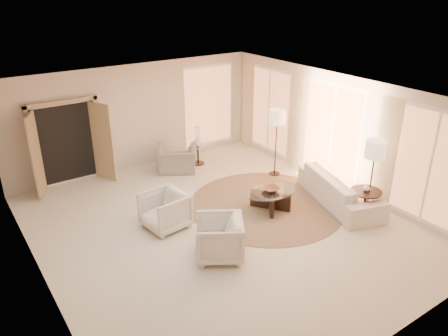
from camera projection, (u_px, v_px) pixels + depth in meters
room at (219, 166)px, 8.68m from camera, size 7.04×8.04×2.83m
windows_right at (335, 134)px, 10.56m from camera, size 0.10×6.40×2.40m
window_back_corner at (209, 106)px, 12.87m from camera, size 1.70×0.10×2.40m
curtains_right at (307, 127)px, 11.23m from camera, size 0.06×5.20×2.60m
french_doors at (68, 144)px, 10.71m from camera, size 1.95×0.66×2.16m
area_rug at (266, 205)px, 10.10m from camera, size 4.28×4.28×0.01m
sofa at (340, 189)px, 10.07m from camera, size 1.64×2.61×0.71m
armchair_left at (165, 209)px, 9.03m from camera, size 0.88×0.92×0.86m
armchair_right at (219, 236)px, 8.07m from camera, size 1.13×1.14×0.88m
accent_chair at (177, 155)px, 11.69m from camera, size 1.24×1.11×0.91m
coffee_table at (270, 198)px, 9.81m from camera, size 1.24×1.24×0.46m
end_table at (365, 199)px, 9.44m from camera, size 0.66×0.66×0.63m
side_table at (198, 153)px, 12.19m from camera, size 0.46×0.46×0.54m
floor_lamp_near at (277, 120)px, 11.05m from camera, size 0.43×0.43×1.78m
floor_lamp_far at (375, 153)px, 9.02m from camera, size 0.43×0.43×1.76m
bowl at (271, 189)px, 9.72m from camera, size 0.41×0.41×0.09m
end_vase at (367, 188)px, 9.33m from camera, size 0.18×0.18×0.16m
side_vase at (198, 141)px, 12.05m from camera, size 0.33×0.33×0.28m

